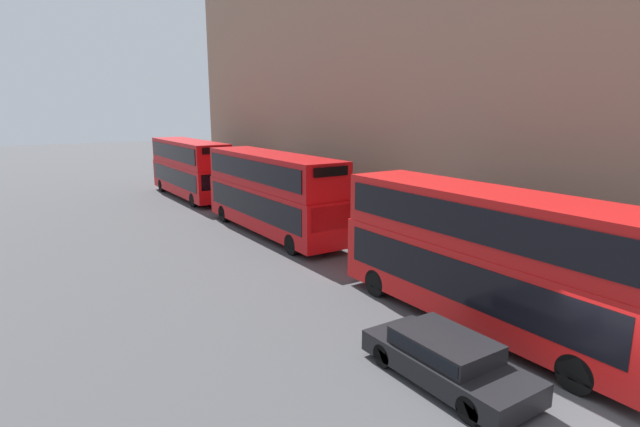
# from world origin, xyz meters

# --- Properties ---
(ground_plane) EXTENTS (200.00, 200.00, 0.00)m
(ground_plane) POSITION_xyz_m (0.00, 0.00, 0.00)
(ground_plane) COLOR #424244
(bus_leading) EXTENTS (2.59, 10.79, 4.35)m
(bus_leading) POSITION_xyz_m (1.60, 4.52, 2.40)
(bus_leading) COLOR red
(bus_leading) RESTS_ON ground
(bus_second_in_queue) EXTENTS (2.59, 11.45, 4.38)m
(bus_second_in_queue) POSITION_xyz_m (1.60, 18.63, 2.42)
(bus_second_in_queue) COLOR #B20C0F
(bus_second_in_queue) RESTS_ON ground
(bus_third_in_queue) EXTENTS (2.59, 10.92, 4.33)m
(bus_third_in_queue) POSITION_xyz_m (1.60, 32.01, 2.39)
(bus_third_in_queue) COLOR #B20C0F
(bus_third_in_queue) RESTS_ON ground
(car_dark_sedan) EXTENTS (1.90, 4.53, 1.20)m
(car_dark_sedan) POSITION_xyz_m (-1.80, 2.82, 0.65)
(car_dark_sedan) COLOR black
(car_dark_sedan) RESTS_ON ground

